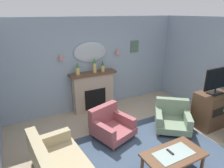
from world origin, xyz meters
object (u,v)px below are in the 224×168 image
mantel_vase_centre (95,65)px  coffee_table (173,156)px  armchair_by_coffee_table (172,117)px  mantel_vase_right (103,66)px  wall_sconce_right (117,51)px  wall_sconce_left (61,57)px  tv_remote (170,152)px  tv_cabinet (211,110)px  mantel_vase_left (78,69)px  fireplace (93,91)px  wall_mirror (90,52)px  armchair_in_corner (110,125)px  tv_flatscreen (217,80)px  framed_picture (135,46)px

mantel_vase_centre → coffee_table: mantel_vase_centre is taller
armchair_by_coffee_table → mantel_vase_right: bearing=118.5°
wall_sconce_right → coffee_table: size_ratio=0.13×
wall_sconce_left → tv_remote: (1.06, -3.05, -1.21)m
wall_sconce_left → tv_cabinet: 4.07m
armchair_by_coffee_table → mantel_vase_left: bearing=133.4°
mantel_vase_centre → wall_sconce_right: size_ratio=3.02×
fireplace → tv_cabinet: fireplace is taller
wall_mirror → armchair_in_corner: (-0.20, -1.60, -1.40)m
wall_sconce_right → tv_cabinet: bearing=-58.7°
tv_cabinet → tv_flatscreen: (0.00, -0.02, 0.80)m
wall_sconce_left → armchair_by_coffee_table: 3.23m
mantel_vase_centre → wall_mirror: size_ratio=0.44×
coffee_table → mantel_vase_right: bearing=89.0°
fireplace → wall_sconce_left: bearing=173.8°
armchair_by_coffee_table → tv_flatscreen: (0.96, -0.37, 0.94)m
tv_remote → mantel_vase_centre: bearing=93.1°
framed_picture → armchair_in_corner: framed_picture is taller
fireplace → framed_picture: 1.91m
framed_picture → armchair_by_coffee_table: 2.51m
tv_remote → tv_flatscreen: tv_flatscreen is taller
mantel_vase_centre → wall_sconce_left: bearing=172.4°
mantel_vase_left → tv_remote: mantel_vase_left is taller
armchair_in_corner → tv_remote: bearing=-74.8°
mantel_vase_right → armchair_in_corner: bearing=-109.1°
fireplace → tv_remote: 2.97m
tv_flatscreen → armchair_by_coffee_table: bearing=159.0°
wall_mirror → wall_sconce_left: 0.85m
tv_flatscreen → wall_mirror: bearing=133.4°
mantel_vase_left → tv_flatscreen: size_ratio=0.42×
tv_flatscreen → mantel_vase_left: bearing=140.7°
wall_sconce_left → wall_sconce_right: size_ratio=1.00×
wall_mirror → tv_flatscreen: wall_mirror is taller
framed_picture → armchair_in_corner: 2.75m
wall_sconce_right → coffee_table: wall_sconce_right is taller
mantel_vase_left → wall_sconce_left: (-0.40, 0.12, 0.34)m
mantel_vase_centre → framed_picture: framed_picture is taller
tv_remote → tv_flatscreen: size_ratio=0.19×
mantel_vase_centre → wall_sconce_left: wall_sconce_left is taller
mantel_vase_right → armchair_in_corner: (-0.50, -1.43, -1.01)m
armchair_by_coffee_table → wall_sconce_left: bearing=137.5°
wall_sconce_right → tv_cabinet: (1.42, -2.33, -1.21)m
coffee_table → tv_flatscreen: bearing=20.6°
fireplace → armchair_by_coffee_table: (1.31, -1.89, -0.27)m
fireplace → mantel_vase_centre: bearing=-29.5°
tv_remote → tv_cabinet: 2.18m
mantel_vase_centre → wall_sconce_left: size_ratio=3.02×
mantel_vase_left → tv_flatscreen: bearing=-39.3°
mantel_vase_right → tv_remote: (-0.09, -2.93, -0.87)m
armchair_by_coffee_table → fireplace: bearing=124.8°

